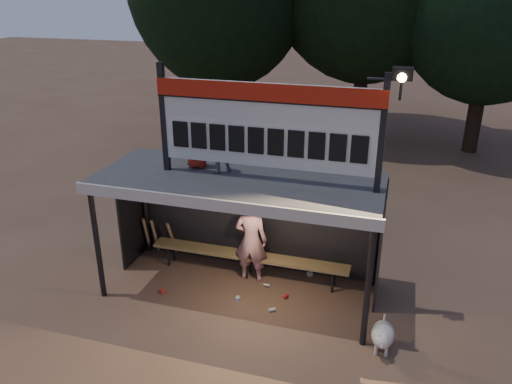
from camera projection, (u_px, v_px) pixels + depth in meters
ground at (240, 290)px, 9.56m from camera, size 80.00×80.00×0.00m
player at (251, 240)px, 9.58m from camera, size 0.65×0.44×1.73m
child_a at (218, 146)px, 8.73m from camera, size 0.58×0.57×0.95m
child_b at (197, 140)px, 8.95m from camera, size 0.50×0.33×1.01m
dugout_shelter at (243, 197)px, 9.06m from camera, size 5.10×2.08×2.32m
scoreboard_assembly at (270, 123)px, 8.12m from camera, size 4.10×0.27×1.99m
bench at (249, 256)px, 9.88m from camera, size 4.00×0.35×0.48m
dog at (383, 335)px, 7.89m from camera, size 0.36×0.81×0.49m
bats at (159, 236)px, 10.67m from camera, size 0.69×0.36×0.84m
litter at (256, 292)px, 9.43m from camera, size 2.69×1.51×0.08m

